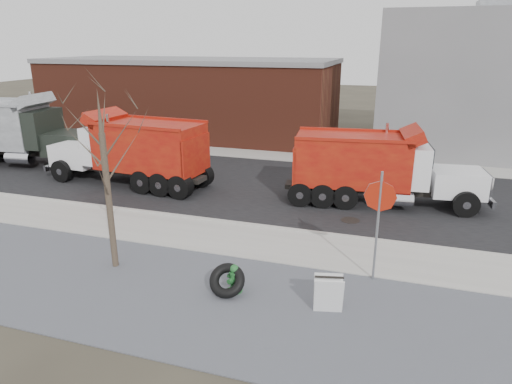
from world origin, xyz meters
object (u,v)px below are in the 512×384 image
(truck_tire, at_px, (227,281))
(stop_sign, at_px, (379,209))
(dump_truck_red_a, at_px, (376,165))
(dump_truck_red_b, at_px, (132,149))
(dump_truck_grey, at_px, (11,129))
(sandwich_board, at_px, (328,294))
(fire_hydrant, at_px, (234,280))

(truck_tire, bearing_deg, stop_sign, 28.78)
(dump_truck_red_a, bearing_deg, stop_sign, -92.88)
(dump_truck_red_a, bearing_deg, dump_truck_red_b, 176.87)
(dump_truck_red_a, xyz_separation_m, dump_truck_grey, (-19.02, 0.66, 0.29))
(truck_tire, height_order, sandwich_board, sandwich_board)
(sandwich_board, bearing_deg, fire_hydrant, 162.38)
(truck_tire, relative_size, dump_truck_grey, 0.12)
(truck_tire, relative_size, sandwich_board, 1.07)
(sandwich_board, xyz_separation_m, dump_truck_red_b, (-10.29, 7.81, 1.20))
(sandwich_board, distance_m, dump_truck_grey, 20.76)
(stop_sign, relative_size, dump_truck_red_a, 0.40)
(dump_truck_red_a, bearing_deg, fire_hydrant, -116.74)
(dump_truck_grey, bearing_deg, fire_hydrant, -35.82)
(sandwich_board, relative_size, dump_truck_red_b, 0.12)
(dump_truck_red_a, bearing_deg, sandwich_board, -100.14)
(stop_sign, distance_m, dump_truck_grey, 20.79)
(truck_tire, xyz_separation_m, dump_truck_grey, (-15.90, 9.18, 1.50))
(sandwich_board, xyz_separation_m, dump_truck_red_a, (0.47, 8.55, 1.11))
(truck_tire, xyz_separation_m, sandwich_board, (2.65, -0.02, 0.10))
(dump_truck_red_a, height_order, dump_truck_red_b, dump_truck_red_b)
(dump_truck_red_a, relative_size, dump_truck_grey, 0.93)
(dump_truck_red_b, height_order, dump_truck_grey, dump_truck_grey)
(dump_truck_red_b, xyz_separation_m, dump_truck_grey, (-8.26, 1.39, 0.20))
(sandwich_board, distance_m, dump_truck_red_b, 12.98)
(fire_hydrant, distance_m, stop_sign, 4.27)
(fire_hydrant, distance_m, sandwich_board, 2.53)
(fire_hydrant, xyz_separation_m, dump_truck_grey, (-16.03, 9.00, 1.54))
(fire_hydrant, height_order, truck_tire, truck_tire)
(dump_truck_grey, bearing_deg, truck_tire, -36.53)
(dump_truck_red_b, bearing_deg, dump_truck_red_a, -171.03)
(truck_tire, bearing_deg, fire_hydrant, 54.92)
(stop_sign, distance_m, dump_truck_red_a, 6.59)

